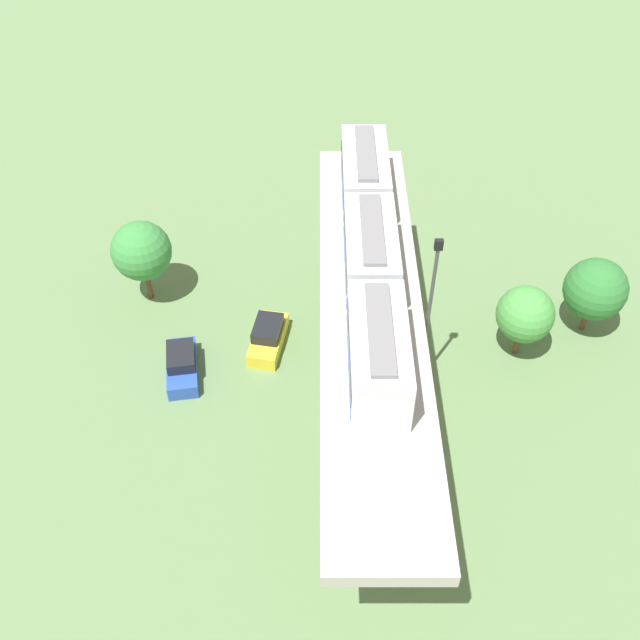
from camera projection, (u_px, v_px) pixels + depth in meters
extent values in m
plane|color=#5B7A4C|center=(363.00, 408.00, 43.30)|extent=(120.00, 120.00, 0.00)
cylinder|color=#B7B2AA|center=(375.00, 518.00, 34.01)|extent=(1.90, 1.90, 7.55)
cylinder|color=#B7B2AA|center=(365.00, 366.00, 40.63)|extent=(1.90, 1.90, 7.55)
cylinder|color=#B7B2AA|center=(359.00, 256.00, 47.25)|extent=(1.90, 1.90, 7.55)
cube|color=#B7B2AA|center=(369.00, 312.00, 37.68)|extent=(5.20, 28.85, 0.80)
cube|color=silver|center=(376.00, 353.00, 33.08)|extent=(2.60, 6.60, 3.00)
cube|color=black|center=(377.00, 350.00, 32.90)|extent=(2.64, 6.07, 0.70)
cube|color=#1947B2|center=(375.00, 364.00, 33.61)|extent=(2.64, 6.34, 0.24)
cube|color=slate|center=(378.00, 328.00, 31.93)|extent=(1.10, 5.61, 0.24)
cube|color=silver|center=(368.00, 254.00, 37.99)|extent=(2.60, 6.60, 3.00)
cube|color=black|center=(369.00, 250.00, 37.81)|extent=(2.64, 6.07, 0.70)
cube|color=#1947B2|center=(368.00, 265.00, 38.52)|extent=(2.64, 6.34, 0.24)
cube|color=slate|center=(370.00, 229.00, 36.84)|extent=(1.10, 5.61, 0.24)
cube|color=silver|center=(362.00, 177.00, 42.89)|extent=(2.60, 6.60, 3.00)
cube|color=black|center=(363.00, 173.00, 42.72)|extent=(2.64, 6.07, 0.70)
cube|color=#1947B2|center=(362.00, 188.00, 43.42)|extent=(2.64, 6.34, 0.24)
cube|color=slate|center=(364.00, 153.00, 41.75)|extent=(1.10, 5.61, 0.24)
cube|color=#284CB7|center=(180.00, 368.00, 44.84)|extent=(2.41, 4.42, 1.00)
cube|color=black|center=(179.00, 357.00, 44.32)|extent=(1.97, 2.52, 0.76)
cube|color=yellow|center=(266.00, 340.00, 46.51)|extent=(2.51, 4.45, 1.00)
cube|color=black|center=(266.00, 329.00, 45.99)|extent=(2.02, 2.55, 0.76)
cylinder|color=brown|center=(516.00, 338.00, 45.68)|extent=(0.36, 0.36, 2.36)
sphere|color=#479342|center=(523.00, 314.00, 44.17)|extent=(3.49, 3.49, 3.49)
cylinder|color=brown|center=(584.00, 314.00, 47.15)|extent=(0.36, 0.36, 2.38)
sphere|color=#2D7233|center=(593.00, 288.00, 45.55)|extent=(3.92, 3.92, 3.92)
cylinder|color=brown|center=(146.00, 281.00, 48.99)|extent=(0.36, 0.36, 2.96)
sphere|color=#38843D|center=(139.00, 251.00, 47.19)|extent=(3.89, 3.89, 3.89)
cylinder|color=#4C4C51|center=(426.00, 321.00, 41.13)|extent=(0.20, 0.20, 10.35)
cube|color=black|center=(437.00, 244.00, 37.26)|extent=(0.44, 0.28, 0.60)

